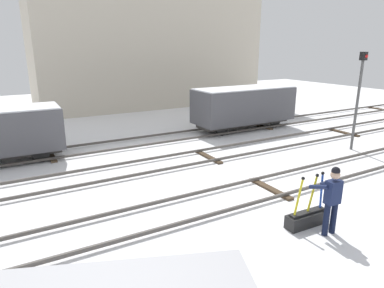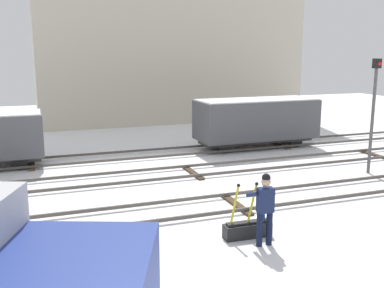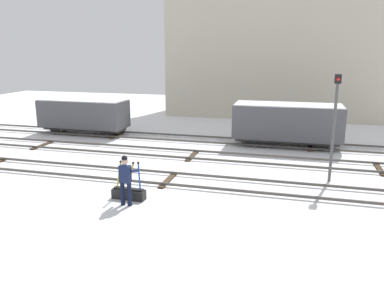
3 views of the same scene
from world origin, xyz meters
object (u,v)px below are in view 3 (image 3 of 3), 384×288
object	(u,v)px
switch_lever_frame	(129,192)
freight_car_near_switch	(84,114)
signal_post	(335,118)
rail_worker	(126,177)
freight_car_far_end	(287,122)

from	to	relation	value
switch_lever_frame	freight_car_near_switch	xyz separation A→B (m)	(-7.37, 9.61, 1.06)
switch_lever_frame	signal_post	bearing A→B (deg)	30.53
rail_worker	freight_car_far_end	xyz separation A→B (m)	(5.15, 10.16, 0.36)
freight_car_near_switch	signal_post	bearing A→B (deg)	-20.59
rail_worker	signal_post	xyz separation A→B (m)	(7.06, 4.47, 1.62)
switch_lever_frame	freight_car_near_switch	distance (m)	12.16
switch_lever_frame	signal_post	size ratio (longest dim) A/B	0.33
signal_post	freight_car_far_end	bearing A→B (deg)	108.54
signal_post	rail_worker	bearing A→B (deg)	-147.64
switch_lever_frame	rail_worker	bearing A→B (deg)	-71.96
signal_post	freight_car_far_end	world-z (taller)	signal_post
signal_post	freight_car_near_switch	world-z (taller)	signal_post
switch_lever_frame	freight_car_near_switch	bearing A→B (deg)	129.47
switch_lever_frame	freight_car_near_switch	world-z (taller)	freight_car_near_switch
freight_car_near_switch	rail_worker	bearing A→B (deg)	-52.75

